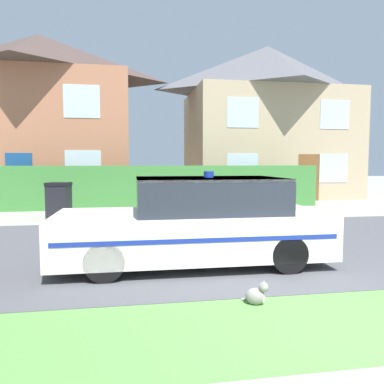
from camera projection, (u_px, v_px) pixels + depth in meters
ground_plane at (363, 334)px, 3.78m from camera, size 80.00×80.00×0.00m
road_strip at (240, 243)px, 7.97m from camera, size 28.00×6.28×0.01m
lawn_verge at (348, 322)px, 4.05m from camera, size 28.00×1.71×0.01m
garden_hedge at (157, 187)px, 14.18m from camera, size 12.63×0.58×1.61m
police_car at (197, 222)px, 6.34m from camera, size 4.52×1.82×1.57m
cat at (257, 295)px, 4.54m from camera, size 0.29×0.30×0.30m
house_left at (41, 116)px, 17.40m from camera, size 8.49×6.37×7.59m
house_right at (267, 120)px, 19.21m from camera, size 8.20×5.85×7.60m
wheelie_bin at (59, 201)px, 11.44m from camera, size 0.76×0.73×1.12m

